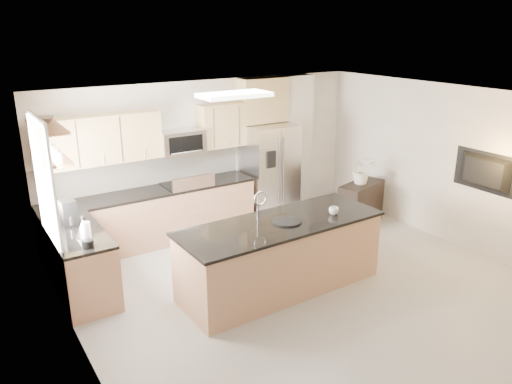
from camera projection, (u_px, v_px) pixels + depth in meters
floor at (323, 298)px, 6.71m from camera, size 6.50×6.50×0.00m
ceiling at (332, 104)px, 5.87m from camera, size 6.00×6.50×0.02m
wall_back at (208, 154)px, 8.89m from camera, size 6.00×0.02×2.60m
wall_left at (85, 267)px, 4.76m from camera, size 0.02×6.50×2.60m
wall_right at (474, 172)px, 7.82m from camera, size 0.02×6.50×2.60m
back_counter at (153, 216)px, 8.27m from camera, size 3.55×0.66×1.44m
left_counter at (80, 263)px, 6.67m from camera, size 0.66×1.50×0.92m
range at (188, 209)px, 8.58m from camera, size 0.76×0.64×1.14m
upper_cabinets at (139, 135)px, 7.92m from camera, size 3.50×0.33×0.75m
microwave at (181, 142)px, 8.31m from camera, size 0.76×0.40×0.40m
refrigerator at (269, 172)px, 9.26m from camera, size 0.92×0.78×1.78m
partition_column at (295, 143)px, 9.69m from camera, size 0.60×0.30×2.60m
window at (44, 182)px, 6.14m from camera, size 0.04×1.15×1.65m
shelf_lower at (50, 156)px, 6.19m from camera, size 0.30×1.20×0.04m
shelf_upper at (46, 126)px, 6.07m from camera, size 0.30×1.20×0.04m
ceiling_fixture at (234, 95)px, 6.96m from camera, size 1.00×0.50×0.06m
island at (281, 255)px, 6.82m from camera, size 2.88×1.09×1.41m
credenza at (360, 204)px, 9.09m from camera, size 1.05×0.66×0.78m
cup at (334, 211)px, 6.91m from camera, size 0.17×0.17×0.11m
platter at (287, 221)px, 6.65m from camera, size 0.45×0.45×0.02m
blender at (87, 237)px, 6.02m from camera, size 0.14×0.14×0.33m
kettle at (84, 228)px, 6.33m from camera, size 0.23×0.23×0.28m
coffee_maker at (68, 213)px, 6.69m from camera, size 0.20×0.24×0.35m
bowl at (43, 119)px, 6.19m from camera, size 0.43×0.43×0.09m
flower_vase at (362, 163)px, 8.85m from camera, size 0.82×0.76×0.76m
television at (482, 173)px, 7.60m from camera, size 0.14×1.08×0.62m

